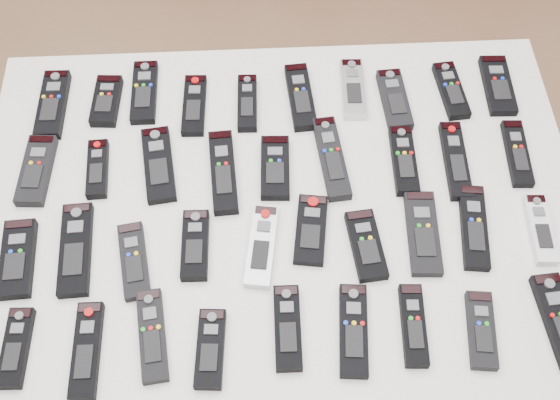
{
  "coord_description": "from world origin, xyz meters",
  "views": [
    {
      "loc": [
        0.1,
        -0.83,
        2.02
      ],
      "look_at": [
        0.14,
        -0.08,
        0.8
      ],
      "focal_mm": 45.0,
      "sensor_mm": 36.0,
      "label": 1
    }
  ],
  "objects_px": {
    "remote_12": "(159,165)",
    "remote_32": "(210,349)",
    "remote_2": "(144,92)",
    "remote_29": "(16,348)",
    "remote_26": "(423,233)",
    "remote_19": "(18,259)",
    "table": "(280,219)",
    "remote_13": "(223,172)",
    "remote_22": "(195,245)",
    "remote_36": "(481,330)",
    "remote_17": "(455,161)",
    "remote_11": "(98,169)",
    "remote_10": "(36,170)",
    "remote_15": "(332,158)",
    "remote_0": "(53,104)",
    "remote_20": "(76,249)",
    "remote_34": "(353,330)",
    "remote_27": "(474,227)",
    "remote_1": "(106,101)",
    "remote_30": "(87,350)",
    "remote_3": "(194,105)",
    "remote_28": "(540,229)",
    "remote_4": "(247,103)",
    "remote_18": "(517,153)",
    "remote_33": "(288,328)",
    "remote_9": "(498,85)",
    "remote_7": "(394,100)",
    "remote_8": "(451,91)",
    "remote_31": "(152,335)",
    "remote_6": "(353,89)",
    "remote_25": "(366,245)",
    "remote_21": "(134,261)",
    "remote_14": "(275,168)",
    "remote_16": "(404,160)",
    "remote_24": "(311,230)",
    "remote_5": "(301,97)",
    "remote_23": "(262,246)"
  },
  "relations": [
    {
      "from": "table",
      "to": "remote_9",
      "type": "height_order",
      "value": "remote_9"
    },
    {
      "from": "remote_11",
      "to": "remote_14",
      "type": "bearing_deg",
      "value": -5.08
    },
    {
      "from": "remote_2",
      "to": "remote_29",
      "type": "xyz_separation_m",
      "value": [
        -0.2,
        -0.6,
        0.0
      ]
    },
    {
      "from": "remote_0",
      "to": "remote_20",
      "type": "distance_m",
      "value": 0.38
    },
    {
      "from": "remote_31",
      "to": "remote_16",
      "type": "bearing_deg",
      "value": 28.34
    },
    {
      "from": "remote_36",
      "to": "remote_14",
      "type": "bearing_deg",
      "value": 140.04
    },
    {
      "from": "remote_34",
      "to": "remote_27",
      "type": "bearing_deg",
      "value": 42.94
    },
    {
      "from": "remote_6",
      "to": "remote_27",
      "type": "xyz_separation_m",
      "value": [
        0.21,
        -0.37,
        -0.0
      ]
    },
    {
      "from": "remote_13",
      "to": "remote_33",
      "type": "height_order",
      "value": "remote_13"
    },
    {
      "from": "remote_1",
      "to": "remote_30",
      "type": "xyz_separation_m",
      "value": [
        0.01,
        -0.58,
        -0.0
      ]
    },
    {
      "from": "remote_10",
      "to": "remote_30",
      "type": "relative_size",
      "value": 0.93
    },
    {
      "from": "remote_5",
      "to": "remote_12",
      "type": "distance_m",
      "value": 0.36
    },
    {
      "from": "remote_4",
      "to": "remote_23",
      "type": "bearing_deg",
      "value": -85.37
    },
    {
      "from": "remote_4",
      "to": "remote_18",
      "type": "xyz_separation_m",
      "value": [
        0.58,
        -0.17,
        -0.0
      ]
    },
    {
      "from": "remote_0",
      "to": "remote_26",
      "type": "xyz_separation_m",
      "value": [
        0.78,
        -0.37,
        -0.0
      ]
    },
    {
      "from": "remote_31",
      "to": "remote_0",
      "type": "bearing_deg",
      "value": 107.12
    },
    {
      "from": "table",
      "to": "remote_11",
      "type": "relative_size",
      "value": 8.88
    },
    {
      "from": "remote_12",
      "to": "remote_32",
      "type": "xyz_separation_m",
      "value": [
        0.11,
        -0.41,
        0.0
      ]
    },
    {
      "from": "remote_13",
      "to": "remote_32",
      "type": "bearing_deg",
      "value": -97.18
    },
    {
      "from": "remote_10",
      "to": "remote_15",
      "type": "bearing_deg",
      "value": 3.79
    },
    {
      "from": "remote_27",
      "to": "remote_28",
      "type": "relative_size",
      "value": 1.21
    },
    {
      "from": "remote_17",
      "to": "remote_27",
      "type": "bearing_deg",
      "value": -85.27
    },
    {
      "from": "remote_4",
      "to": "remote_31",
      "type": "distance_m",
      "value": 0.57
    },
    {
      "from": "remote_11",
      "to": "remote_28",
      "type": "relative_size",
      "value": 0.91
    },
    {
      "from": "table",
      "to": "remote_28",
      "type": "bearing_deg",
      "value": -9.7
    },
    {
      "from": "remote_14",
      "to": "remote_9",
      "type": "bearing_deg",
      "value": 23.8
    },
    {
      "from": "remote_25",
      "to": "remote_30",
      "type": "distance_m",
      "value": 0.56
    },
    {
      "from": "table",
      "to": "remote_21",
      "type": "bearing_deg",
      "value": -157.68
    },
    {
      "from": "remote_13",
      "to": "remote_36",
      "type": "distance_m",
      "value": 0.6
    },
    {
      "from": "remote_18",
      "to": "remote_33",
      "type": "bearing_deg",
      "value": -141.03
    },
    {
      "from": "remote_4",
      "to": "remote_9",
      "type": "distance_m",
      "value": 0.58
    },
    {
      "from": "remote_34",
      "to": "table",
      "type": "bearing_deg",
      "value": 118.32
    },
    {
      "from": "remote_19",
      "to": "remote_17",
      "type": "bearing_deg",
      "value": 9.23
    },
    {
      "from": "remote_7",
      "to": "remote_17",
      "type": "relative_size",
      "value": 0.85
    },
    {
      "from": "remote_17",
      "to": "remote_19",
      "type": "bearing_deg",
      "value": -166.04
    },
    {
      "from": "remote_28",
      "to": "remote_30",
      "type": "xyz_separation_m",
      "value": [
        -0.89,
        -0.21,
        0.0
      ]
    },
    {
      "from": "remote_22",
      "to": "remote_36",
      "type": "distance_m",
      "value": 0.57
    },
    {
      "from": "remote_17",
      "to": "remote_26",
      "type": "relative_size",
      "value": 1.04
    },
    {
      "from": "remote_9",
      "to": "remote_14",
      "type": "bearing_deg",
      "value": -156.8
    },
    {
      "from": "remote_8",
      "to": "remote_25",
      "type": "bearing_deg",
      "value": -126.78
    },
    {
      "from": "remote_33",
      "to": "remote_10",
      "type": "bearing_deg",
      "value": 144.44
    },
    {
      "from": "remote_10",
      "to": "remote_33",
      "type": "distance_m",
      "value": 0.63
    },
    {
      "from": "remote_26",
      "to": "remote_19",
      "type": "bearing_deg",
      "value": -175.59
    },
    {
      "from": "remote_22",
      "to": "remote_24",
      "type": "distance_m",
      "value": 0.23
    },
    {
      "from": "table",
      "to": "remote_31",
      "type": "relative_size",
      "value": 7.04
    },
    {
      "from": "remote_1",
      "to": "remote_2",
      "type": "bearing_deg",
      "value": 19.09
    },
    {
      "from": "remote_10",
      "to": "remote_31",
      "type": "height_order",
      "value": "remote_10"
    },
    {
      "from": "remote_0",
      "to": "remote_3",
      "type": "relative_size",
      "value": 1.11
    },
    {
      "from": "table",
      "to": "remote_13",
      "type": "distance_m",
      "value": 0.16
    },
    {
      "from": "remote_1",
      "to": "remote_8",
      "type": "xyz_separation_m",
      "value": [
        0.78,
        -0.01,
        -0.0
      ]
    }
  ]
}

